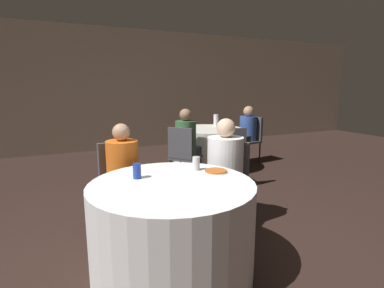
% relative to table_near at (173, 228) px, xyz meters
% --- Properties ---
extents(ground_plane, '(16.00, 16.00, 0.00)m').
position_rel_table_near_xyz_m(ground_plane, '(0.10, 0.04, -0.37)').
color(ground_plane, black).
extents(wall_back, '(16.00, 0.06, 2.80)m').
position_rel_table_near_xyz_m(wall_back, '(0.10, 5.15, 1.03)').
color(wall_back, gray).
rests_on(wall_back, ground_plane).
extents(table_near, '(1.28, 1.28, 0.75)m').
position_rel_table_near_xyz_m(table_near, '(0.00, 0.00, 0.00)').
color(table_near, white).
rests_on(table_near, ground_plane).
extents(table_far, '(1.23, 1.23, 0.75)m').
position_rel_table_near_xyz_m(table_far, '(1.69, 2.58, 0.00)').
color(table_far, white).
rests_on(table_far, ground_plane).
extents(chair_near_northeast, '(0.55, 0.55, 0.90)m').
position_rel_table_near_xyz_m(chair_near_northeast, '(0.88, 0.59, 0.16)').
color(chair_near_northeast, '#47474C').
rests_on(chair_near_northeast, ground_plane).
extents(chair_near_north, '(0.47, 0.47, 0.90)m').
position_rel_table_near_xyz_m(chair_near_north, '(-0.19, 1.04, 0.16)').
color(chair_near_north, '#47474C').
rests_on(chair_near_north, ground_plane).
extents(chair_far_south, '(0.46, 0.46, 0.90)m').
position_rel_table_near_xyz_m(chair_far_south, '(1.52, 1.56, 0.16)').
color(chair_far_south, '#47474C').
rests_on(chair_far_south, ground_plane).
extents(chair_far_east, '(0.45, 0.44, 0.90)m').
position_rel_table_near_xyz_m(chair_far_east, '(2.71, 2.69, 0.16)').
color(chair_far_east, '#47474C').
rests_on(chair_far_east, ground_plane).
extents(chair_far_southwest, '(0.56, 0.56, 0.90)m').
position_rel_table_near_xyz_m(chair_far_southwest, '(0.91, 1.91, 0.16)').
color(chair_far_southwest, '#47474C').
rests_on(chair_far_southwest, ground_plane).
extents(person_green_jacket, '(0.46, 0.44, 1.16)m').
position_rel_table_near_xyz_m(person_green_jacket, '(1.04, 2.01, 0.20)').
color(person_green_jacket, '#33384C').
rests_on(person_green_jacket, ground_plane).
extents(person_blue_shirt, '(0.50, 0.35, 1.11)m').
position_rel_table_near_xyz_m(person_blue_shirt, '(2.55, 2.67, 0.19)').
color(person_blue_shirt, '#282828').
rests_on(person_blue_shirt, ground_plane).
extents(person_orange_shirt, '(0.36, 0.50, 1.11)m').
position_rel_table_near_xyz_m(person_orange_shirt, '(-0.16, 0.87, 0.19)').
color(person_orange_shirt, '#33384C').
rests_on(person_orange_shirt, ground_plane).
extents(person_white_shirt, '(0.51, 0.48, 1.16)m').
position_rel_table_near_xyz_m(person_white_shirt, '(0.75, 0.50, 0.23)').
color(person_white_shirt, '#4C4238').
rests_on(person_white_shirt, ground_plane).
extents(pizza_plate_near, '(0.22, 0.22, 0.02)m').
position_rel_table_near_xyz_m(pizza_plate_near, '(0.45, 0.11, 0.38)').
color(pizza_plate_near, white).
rests_on(pizza_plate_near, table_near).
extents(soda_can_silver, '(0.07, 0.07, 0.12)m').
position_rel_table_near_xyz_m(soda_can_silver, '(0.32, 0.24, 0.43)').
color(soda_can_silver, silver).
rests_on(soda_can_silver, table_near).
extents(soda_can_blue, '(0.07, 0.07, 0.12)m').
position_rel_table_near_xyz_m(soda_can_blue, '(-0.21, 0.23, 0.43)').
color(soda_can_blue, '#1E38A5').
rests_on(soda_can_blue, table_near).
extents(bottle_far, '(0.09, 0.09, 0.22)m').
position_rel_table_near_xyz_m(bottle_far, '(1.98, 2.82, 0.48)').
color(bottle_far, white).
rests_on(bottle_far, table_far).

